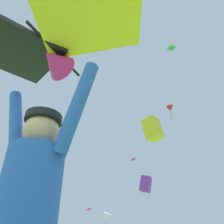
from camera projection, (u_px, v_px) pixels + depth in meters
held_stunt_kite at (51, 44)px, 1.75m from camera, size 1.67×1.07×0.39m
distant_kite_purple_high_left at (146, 184)px, 19.15m from camera, size 1.21×0.99×1.47m
distant_kite_magenta_high_right at (89, 209)px, 28.01m from camera, size 0.80×0.82×0.28m
distant_kite_red_overhead_distant at (170, 109)px, 39.10m from camera, size 1.74×1.68×2.77m
distant_kite_magenta_low_right at (133, 159)px, 27.81m from camera, size 0.73×0.73×0.23m
distant_kite_purple_mid_right at (51, 125)px, 27.48m from camera, size 0.88×0.89×0.21m
distant_kite_yellow_low_left at (152, 129)px, 9.92m from camera, size 1.01×0.88×1.13m
distant_kite_green_far_center at (171, 48)px, 26.69m from camera, size 0.92×0.93×0.12m
marker_flag at (108, 219)px, 7.81m from camera, size 0.30×0.24×1.94m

